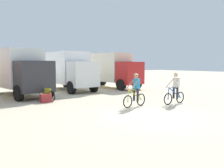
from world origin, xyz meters
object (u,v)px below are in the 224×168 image
Objects in this scene: cyclist_orange_shirt at (135,91)px; bicycle_spare at (47,95)px; box_truck_white_box at (18,70)px; cyclist_cowboy_hat at (175,89)px; box_truck_cream_rv at (109,68)px; box_truck_avon_van at (67,69)px; supply_crate at (46,98)px.

cyclist_orange_shirt is 5.70m from bicycle_spare.
box_truck_white_box is 4.20× the size of bicycle_spare.
box_truck_white_box reaches higher than cyclist_cowboy_hat.
box_truck_cream_rv is 10.34m from cyclist_cowboy_hat.
box_truck_avon_van and box_truck_cream_rv have the same top height.
cyclist_orange_shirt is 2.52m from cyclist_cowboy_hat.
box_truck_cream_rv is at bearing 79.47° from cyclist_cowboy_hat.
cyclist_orange_shirt is at bearing -61.99° from box_truck_white_box.
box_truck_cream_rv reaches higher than cyclist_orange_shirt.
box_truck_avon_van is 3.80× the size of cyclist_orange_shirt.
box_truck_avon_van is 11.16× the size of supply_crate.
cyclist_cowboy_hat is at bearing -100.53° from box_truck_cream_rv.
cyclist_orange_shirt is 5.50m from supply_crate.
bicycle_spare is 2.71× the size of supply_crate.
box_truck_avon_van is at bearing 90.11° from cyclist_orange_shirt.
supply_crate is (0.77, -4.14, -1.63)m from box_truck_white_box.
box_truck_white_box and box_truck_avon_van have the same top height.
box_truck_avon_van is 4.36m from box_truck_cream_rv.
cyclist_cowboy_hat is at bearing -76.34° from box_truck_avon_van.
supply_crate is (-3.60, -5.54, -1.63)m from box_truck_avon_van.
box_truck_avon_van is at bearing 56.37° from bicycle_spare.
bicycle_spare is at bearing 138.90° from cyclist_cowboy_hat.
box_truck_avon_van is 6.80m from supply_crate.
bicycle_spare is at bearing -123.63° from box_truck_avon_van.
cyclist_cowboy_hat is (2.46, -0.56, 0.00)m from cyclist_orange_shirt.
box_truck_avon_van is 6.28m from bicycle_spare.
box_truck_cream_rv is (8.72, 1.32, 0.00)m from box_truck_white_box.
box_truck_cream_rv is at bearing 65.59° from cyclist_orange_shirt.
bicycle_spare is at bearing -147.08° from box_truck_cream_rv.
box_truck_white_box is 9.39m from cyclist_orange_shirt.
cyclist_orange_shirt is at bearing -48.56° from supply_crate.
box_truck_cream_rv is at bearing -0.94° from box_truck_avon_van.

